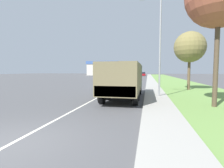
{
  "coord_description": "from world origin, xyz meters",
  "views": [
    {
      "loc": [
        3.85,
        -4.14,
        2.1
      ],
      "look_at": [
        0.83,
        10.52,
        0.97
      ],
      "focal_mm": 28.0,
      "sensor_mm": 36.0,
      "label": 1
    }
  ],
  "objects_px": {
    "car_third_ahead": "(128,76)",
    "car_nearest_ahead": "(107,80)",
    "car_farthest_ahead": "(143,74)",
    "car_fourth_ahead": "(132,75)",
    "car_second_ahead": "(121,77)",
    "lamp_post": "(158,37)",
    "military_truck": "(124,78)"
  },
  "relations": [
    {
      "from": "car_third_ahead",
      "to": "car_farthest_ahead",
      "type": "xyz_separation_m",
      "value": [
        3.72,
        24.79,
        0.07
      ]
    },
    {
      "from": "car_second_ahead",
      "to": "car_fourth_ahead",
      "type": "height_order",
      "value": "car_second_ahead"
    },
    {
      "from": "car_third_ahead",
      "to": "car_nearest_ahead",
      "type": "bearing_deg",
      "value": -90.3
    },
    {
      "from": "military_truck",
      "to": "car_farthest_ahead",
      "type": "distance_m",
      "value": 61.71
    },
    {
      "from": "military_truck",
      "to": "lamp_post",
      "type": "distance_m",
      "value": 4.22
    },
    {
      "from": "military_truck",
      "to": "car_fourth_ahead",
      "type": "bearing_deg",
      "value": 94.59
    },
    {
      "from": "car_fourth_ahead",
      "to": "lamp_post",
      "type": "bearing_deg",
      "value": -82.33
    },
    {
      "from": "car_farthest_ahead",
      "to": "car_second_ahead",
      "type": "bearing_deg",
      "value": -96.59
    },
    {
      "from": "car_second_ahead",
      "to": "car_farthest_ahead",
      "type": "xyz_separation_m",
      "value": [
        4.12,
        35.69,
        0.05
      ]
    },
    {
      "from": "car_third_ahead",
      "to": "car_fourth_ahead",
      "type": "distance_m",
      "value": 12.0
    },
    {
      "from": "car_nearest_ahead",
      "to": "car_farthest_ahead",
      "type": "height_order",
      "value": "car_nearest_ahead"
    },
    {
      "from": "car_nearest_ahead",
      "to": "car_second_ahead",
      "type": "height_order",
      "value": "car_nearest_ahead"
    },
    {
      "from": "car_nearest_ahead",
      "to": "lamp_post",
      "type": "distance_m",
      "value": 12.47
    },
    {
      "from": "military_truck",
      "to": "lamp_post",
      "type": "bearing_deg",
      "value": 26.79
    },
    {
      "from": "military_truck",
      "to": "lamp_post",
      "type": "xyz_separation_m",
      "value": [
        2.48,
        1.25,
        3.17
      ]
    },
    {
      "from": "lamp_post",
      "to": "military_truck",
      "type": "bearing_deg",
      "value": -153.21
    },
    {
      "from": "car_farthest_ahead",
      "to": "car_third_ahead",
      "type": "bearing_deg",
      "value": -98.53
    },
    {
      "from": "car_second_ahead",
      "to": "lamp_post",
      "type": "distance_m",
      "value": 25.96
    },
    {
      "from": "car_fourth_ahead",
      "to": "car_farthest_ahead",
      "type": "bearing_deg",
      "value": 73.38
    },
    {
      "from": "car_third_ahead",
      "to": "car_farthest_ahead",
      "type": "distance_m",
      "value": 25.07
    },
    {
      "from": "car_second_ahead",
      "to": "car_farthest_ahead",
      "type": "bearing_deg",
      "value": 83.41
    },
    {
      "from": "military_truck",
      "to": "car_third_ahead",
      "type": "bearing_deg",
      "value": 95.92
    },
    {
      "from": "car_nearest_ahead",
      "to": "car_third_ahead",
      "type": "xyz_separation_m",
      "value": [
        0.14,
        25.75,
        -0.12
      ]
    },
    {
      "from": "car_second_ahead",
      "to": "lamp_post",
      "type": "bearing_deg",
      "value": -74.81
    },
    {
      "from": "car_nearest_ahead",
      "to": "military_truck",
      "type": "bearing_deg",
      "value": -70.45
    },
    {
      "from": "military_truck",
      "to": "car_farthest_ahead",
      "type": "relative_size",
      "value": 1.62
    },
    {
      "from": "car_nearest_ahead",
      "to": "car_fourth_ahead",
      "type": "bearing_deg",
      "value": 89.95
    },
    {
      "from": "car_third_ahead",
      "to": "car_fourth_ahead",
      "type": "xyz_separation_m",
      "value": [
        -0.1,
        12.0,
        0.02
      ]
    },
    {
      "from": "car_second_ahead",
      "to": "car_third_ahead",
      "type": "distance_m",
      "value": 10.91
    },
    {
      "from": "car_nearest_ahead",
      "to": "car_third_ahead",
      "type": "height_order",
      "value": "car_nearest_ahead"
    },
    {
      "from": "military_truck",
      "to": "car_third_ahead",
      "type": "distance_m",
      "value": 37.12
    },
    {
      "from": "car_third_ahead",
      "to": "car_fourth_ahead",
      "type": "relative_size",
      "value": 1.07
    }
  ]
}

